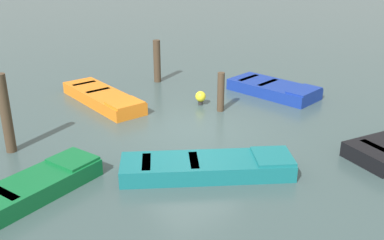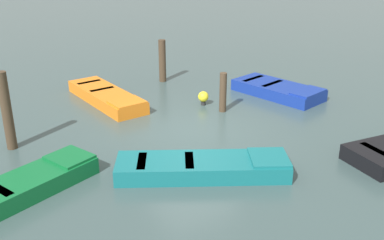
{
  "view_description": "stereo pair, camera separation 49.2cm",
  "coord_description": "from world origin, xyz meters",
  "px_view_note": "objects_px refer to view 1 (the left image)",
  "views": [
    {
      "loc": [
        6.36,
        10.33,
        5.18
      ],
      "look_at": [
        0.0,
        0.0,
        0.35
      ],
      "focal_mm": 41.85,
      "sensor_mm": 36.0,
      "label": 1
    },
    {
      "loc": [
        5.94,
        10.58,
        5.18
      ],
      "look_at": [
        0.0,
        0.0,
        0.35
      ],
      "focal_mm": 41.85,
      "sensor_mm": 36.0,
      "label": 2
    }
  ],
  "objects_px": {
    "rowboat_blue": "(274,89)",
    "marker_buoy": "(201,97)",
    "rowboat_green": "(19,194)",
    "mooring_piling_far_right": "(221,92)",
    "mooring_piling_mid_right": "(157,61)",
    "mooring_piling_near_right": "(6,114)",
    "rowboat_teal": "(208,166)",
    "rowboat_orange": "(103,97)"
  },
  "relations": [
    {
      "from": "mooring_piling_mid_right",
      "to": "mooring_piling_far_right",
      "type": "distance_m",
      "value": 4.07
    },
    {
      "from": "rowboat_orange",
      "to": "mooring_piling_near_right",
      "type": "xyz_separation_m",
      "value": [
        3.48,
        2.32,
        0.85
      ]
    },
    {
      "from": "rowboat_orange",
      "to": "rowboat_green",
      "type": "bearing_deg",
      "value": -44.35
    },
    {
      "from": "rowboat_green",
      "to": "mooring_piling_far_right",
      "type": "bearing_deg",
      "value": -4.06
    },
    {
      "from": "rowboat_blue",
      "to": "marker_buoy",
      "type": "height_order",
      "value": "marker_buoy"
    },
    {
      "from": "rowboat_orange",
      "to": "mooring_piling_mid_right",
      "type": "distance_m",
      "value": 3.17
    },
    {
      "from": "rowboat_orange",
      "to": "mooring_piling_near_right",
      "type": "bearing_deg",
      "value": -63.5
    },
    {
      "from": "marker_buoy",
      "to": "mooring_piling_near_right",
      "type": "bearing_deg",
      "value": 4.11
    },
    {
      "from": "mooring_piling_mid_right",
      "to": "mooring_piling_far_right",
      "type": "height_order",
      "value": "mooring_piling_mid_right"
    },
    {
      "from": "rowboat_blue",
      "to": "mooring_piling_near_right",
      "type": "height_order",
      "value": "mooring_piling_near_right"
    },
    {
      "from": "rowboat_orange",
      "to": "marker_buoy",
      "type": "xyz_separation_m",
      "value": [
        -2.79,
        1.87,
        0.07
      ]
    },
    {
      "from": "rowboat_green",
      "to": "rowboat_orange",
      "type": "distance_m",
      "value": 6.36
    },
    {
      "from": "mooring_piling_mid_right",
      "to": "mooring_piling_near_right",
      "type": "bearing_deg",
      "value": 30.25
    },
    {
      "from": "rowboat_teal",
      "to": "rowboat_orange",
      "type": "bearing_deg",
      "value": 119.82
    },
    {
      "from": "mooring_piling_near_right",
      "to": "mooring_piling_far_right",
      "type": "xyz_separation_m",
      "value": [
        -6.5,
        0.39,
        -0.42
      ]
    },
    {
      "from": "rowboat_green",
      "to": "mooring_piling_near_right",
      "type": "bearing_deg",
      "value": 59.63
    },
    {
      "from": "rowboat_blue",
      "to": "mooring_piling_mid_right",
      "type": "bearing_deg",
      "value": -156.7
    },
    {
      "from": "rowboat_blue",
      "to": "mooring_piling_far_right",
      "type": "distance_m",
      "value": 2.71
    },
    {
      "from": "rowboat_blue",
      "to": "mooring_piling_mid_right",
      "type": "xyz_separation_m",
      "value": [
        2.86,
        -3.66,
        0.62
      ]
    },
    {
      "from": "rowboat_teal",
      "to": "marker_buoy",
      "type": "xyz_separation_m",
      "value": [
        -2.51,
        -4.26,
        0.07
      ]
    },
    {
      "from": "rowboat_blue",
      "to": "marker_buoy",
      "type": "distance_m",
      "value": 2.92
    },
    {
      "from": "rowboat_green",
      "to": "mooring_piling_far_right",
      "type": "xyz_separation_m",
      "value": [
        -6.86,
        -2.35,
        0.44
      ]
    },
    {
      "from": "mooring_piling_far_right",
      "to": "marker_buoy",
      "type": "bearing_deg",
      "value": -74.2
    },
    {
      "from": "rowboat_blue",
      "to": "rowboat_orange",
      "type": "bearing_deg",
      "value": -126.99
    },
    {
      "from": "mooring_piling_near_right",
      "to": "rowboat_teal",
      "type": "bearing_deg",
      "value": 134.53
    },
    {
      "from": "rowboat_blue",
      "to": "rowboat_teal",
      "type": "relative_size",
      "value": 0.84
    },
    {
      "from": "rowboat_green",
      "to": "rowboat_blue",
      "type": "bearing_deg",
      "value": -6.87
    },
    {
      "from": "mooring_piling_near_right",
      "to": "mooring_piling_far_right",
      "type": "relative_size",
      "value": 1.64
    },
    {
      "from": "mooring_piling_near_right",
      "to": "mooring_piling_far_right",
      "type": "distance_m",
      "value": 6.53
    },
    {
      "from": "rowboat_teal",
      "to": "marker_buoy",
      "type": "bearing_deg",
      "value": 86.75
    },
    {
      "from": "rowboat_green",
      "to": "marker_buoy",
      "type": "bearing_deg",
      "value": 2.78
    },
    {
      "from": "mooring_piling_far_right",
      "to": "marker_buoy",
      "type": "height_order",
      "value": "mooring_piling_far_right"
    },
    {
      "from": "rowboat_teal",
      "to": "marker_buoy",
      "type": "relative_size",
      "value": 8.63
    },
    {
      "from": "marker_buoy",
      "to": "rowboat_blue",
      "type": "bearing_deg",
      "value": 171.17
    },
    {
      "from": "rowboat_blue",
      "to": "marker_buoy",
      "type": "bearing_deg",
      "value": -113.55
    },
    {
      "from": "rowboat_orange",
      "to": "mooring_piling_far_right",
      "type": "bearing_deg",
      "value": 40.79
    },
    {
      "from": "rowboat_green",
      "to": "mooring_piling_mid_right",
      "type": "xyz_separation_m",
      "value": [
        -6.64,
        -6.41,
        0.62
      ]
    },
    {
      "from": "mooring_piling_near_right",
      "to": "mooring_piling_mid_right",
      "type": "bearing_deg",
      "value": -149.75
    },
    {
      "from": "rowboat_teal",
      "to": "mooring_piling_far_right",
      "type": "distance_m",
      "value": 4.41
    },
    {
      "from": "rowboat_teal",
      "to": "marker_buoy",
      "type": "distance_m",
      "value": 4.95
    },
    {
      "from": "mooring_piling_far_right",
      "to": "marker_buoy",
      "type": "xyz_separation_m",
      "value": [
        0.24,
        -0.84,
        -0.37
      ]
    },
    {
      "from": "rowboat_green",
      "to": "marker_buoy",
      "type": "relative_size",
      "value": 8.3
    }
  ]
}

